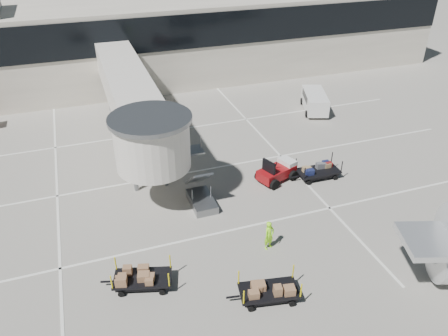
% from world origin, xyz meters
% --- Properties ---
extents(ground, '(140.00, 140.00, 0.00)m').
position_xyz_m(ground, '(0.00, 0.00, 0.00)').
color(ground, '#A39D92').
rests_on(ground, ground).
extents(lane_markings, '(40.00, 30.00, 0.02)m').
position_xyz_m(lane_markings, '(-0.67, 9.33, 0.01)').
color(lane_markings, white).
rests_on(lane_markings, ground).
extents(terminal, '(64.00, 12.11, 15.20)m').
position_xyz_m(terminal, '(-0.35, 29.94, 4.11)').
color(terminal, silver).
rests_on(terminal, ground).
extents(jet_bridge, '(5.70, 20.40, 6.03)m').
position_xyz_m(jet_bridge, '(-3.97, 12.26, 4.28)').
color(jet_bridge, silver).
rests_on(jet_bridge, ground).
extents(baggage_tug, '(3.00, 2.48, 1.78)m').
position_xyz_m(baggage_tug, '(4.31, 6.11, 0.65)').
color(baggage_tug, maroon).
rests_on(baggage_tug, ground).
extents(suitcase_cart, '(3.60, 1.51, 1.41)m').
position_xyz_m(suitcase_cart, '(7.15, 5.40, 0.51)').
color(suitcase_cart, black).
rests_on(suitcase_cart, ground).
extents(box_cart_near, '(3.54, 1.89, 1.36)m').
position_xyz_m(box_cart_near, '(-0.61, -3.39, 0.53)').
color(box_cart_near, black).
rests_on(box_cart_near, ground).
extents(box_cart_far, '(3.53, 2.12, 1.36)m').
position_xyz_m(box_cart_far, '(-6.10, -0.67, 0.54)').
color(box_cart_far, black).
rests_on(box_cart_far, ground).
extents(ground_worker, '(0.74, 0.61, 1.75)m').
position_xyz_m(ground_worker, '(0.88, -0.08, 0.87)').
color(ground_worker, '#94FA1A').
rests_on(ground_worker, ground).
extents(minivan, '(3.18, 4.79, 1.69)m').
position_xyz_m(minivan, '(12.63, 15.86, 1.01)').
color(minivan, silver).
rests_on(minivan, ground).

